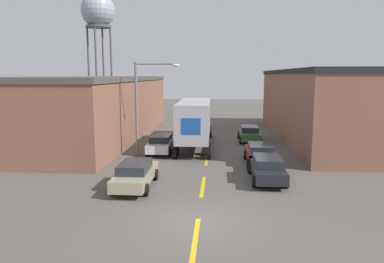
{
  "coord_description": "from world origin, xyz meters",
  "views": [
    {
      "loc": [
        0.82,
        -14.93,
        6.08
      ],
      "look_at": [
        -0.82,
        8.09,
        2.58
      ],
      "focal_mm": 35.0,
      "sensor_mm": 36.0,
      "label": 1
    }
  ],
  "objects": [
    {
      "name": "ground_plane",
      "position": [
        0.0,
        0.0,
        0.0
      ],
      "size": [
        160.0,
        160.0,
        0.0
      ],
      "primitive_type": "plane",
      "color": "#56514C"
    },
    {
      "name": "road_centerline",
      "position": [
        0.0,
        5.0,
        0.0
      ],
      "size": [
        0.2,
        17.18,
        0.01
      ],
      "color": "gold",
      "rests_on": "ground_plane"
    },
    {
      "name": "warehouse_left",
      "position": [
        -12.58,
        21.46,
        2.96
      ],
      "size": [
        11.9,
        28.93,
        5.92
      ],
      "color": "brown",
      "rests_on": "ground_plane"
    },
    {
      "name": "warehouse_right",
      "position": [
        11.45,
        21.84,
        3.3
      ],
      "size": [
        9.65,
        26.52,
        6.59
      ],
      "color": "brown",
      "rests_on": "ground_plane"
    },
    {
      "name": "semi_truck",
      "position": [
        -1.17,
        17.17,
        2.34
      ],
      "size": [
        2.88,
        12.83,
        3.97
      ],
      "rotation": [
        0.0,
        0.0,
        0.01
      ],
      "color": "silver",
      "rests_on": "ground_plane"
    },
    {
      "name": "parked_car_right_mid",
      "position": [
        3.67,
        10.41,
        0.75
      ],
      "size": [
        1.94,
        4.77,
        1.42
      ],
      "color": "maroon",
      "rests_on": "ground_plane"
    },
    {
      "name": "parked_car_left_far",
      "position": [
        -3.67,
        13.83,
        0.75
      ],
      "size": [
        1.94,
        4.77,
        1.42
      ],
      "color": "silver",
      "rests_on": "ground_plane"
    },
    {
      "name": "parked_car_left_near",
      "position": [
        -3.67,
        4.55,
        0.75
      ],
      "size": [
        1.94,
        4.77,
        1.42
      ],
      "color": "tan",
      "rests_on": "ground_plane"
    },
    {
      "name": "parked_car_right_near",
      "position": [
        3.67,
        6.43,
        0.75
      ],
      "size": [
        1.94,
        4.77,
        1.42
      ],
      "color": "black",
      "rests_on": "ground_plane"
    },
    {
      "name": "parked_car_right_far",
      "position": [
        3.67,
        19.5,
        0.75
      ],
      "size": [
        1.94,
        4.77,
        1.42
      ],
      "color": "#2D5B38",
      "rests_on": "ground_plane"
    },
    {
      "name": "water_tower",
      "position": [
        -17.43,
        42.15,
        15.32
      ],
      "size": [
        5.09,
        5.09,
        18.21
      ],
      "color": "#47474C",
      "rests_on": "ground_plane"
    },
    {
      "name": "street_lamp",
      "position": [
        -4.86,
        12.71,
        4.22
      ],
      "size": [
        3.37,
        0.32,
        7.03
      ],
      "color": "slate",
      "rests_on": "ground_plane"
    }
  ]
}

